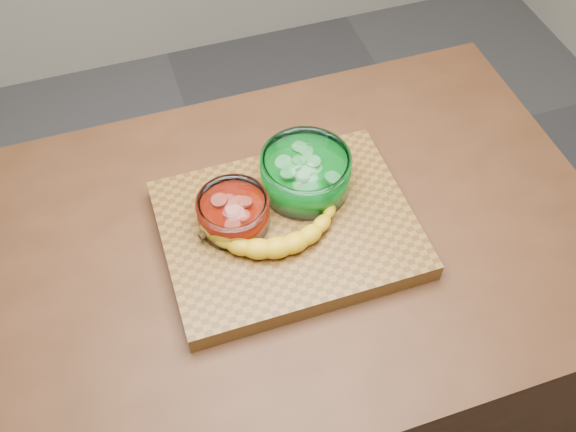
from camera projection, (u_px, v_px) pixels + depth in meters
name	position (u px, v px, depth m)	size (l,w,h in m)	color
ground	(288.00, 411.00, 1.91)	(3.50, 3.50, 0.00)	#4F5054
counter	(288.00, 344.00, 1.55)	(1.20, 0.80, 0.90)	#4A2916
cutting_board	(288.00, 229.00, 1.17)	(0.45, 0.35, 0.04)	brown
bowl_red	(233.00, 212.00, 1.13)	(0.13, 0.13, 0.06)	white
bowl_green	(305.00, 174.00, 1.18)	(0.17, 0.17, 0.08)	white
banana	(274.00, 231.00, 1.12)	(0.28, 0.13, 0.04)	gold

